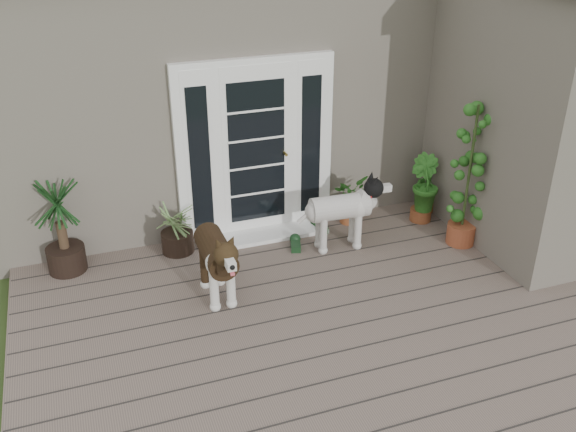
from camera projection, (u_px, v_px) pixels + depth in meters
name	position (u px, v px, depth m)	size (l,w,h in m)	color
deck	(344.00, 332.00, 6.25)	(6.20, 4.60, 0.12)	#6B5B4C
house_main	(226.00, 75.00, 9.12)	(7.40, 4.00, 3.10)	#665E54
house_wing	(540.00, 120.00, 7.36)	(1.60, 2.40, 3.10)	#665E54
door_unit	(256.00, 149.00, 7.51)	(1.90, 0.14, 2.15)	white
door_step	(262.00, 235.00, 7.82)	(1.60, 0.40, 0.05)	white
brindle_dog	(216.00, 264.00, 6.50)	(0.41, 0.96, 0.80)	#332212
white_dog	(339.00, 218.00, 7.43)	(0.40, 0.93, 0.77)	white
spider_plant	(176.00, 226.00, 7.37)	(0.63, 0.63, 0.67)	#95A766
yucca	(60.00, 225.00, 6.89)	(0.79, 0.79, 1.15)	black
herb_a	(350.00, 203.00, 8.06)	(0.42, 0.42, 0.53)	#154C19
herb_b	(422.00, 197.00, 8.08)	(0.44, 0.44, 0.65)	#1F4E16
herb_c	(429.00, 189.00, 8.39)	(0.37, 0.37, 0.58)	#204D16
sapling	(469.00, 175.00, 7.29)	(0.52, 0.52, 1.78)	#1D5317
clog_left	(319.00, 226.00, 7.97)	(0.16, 0.34, 0.10)	black
clog_right	(296.00, 244.00, 7.58)	(0.16, 0.33, 0.10)	black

